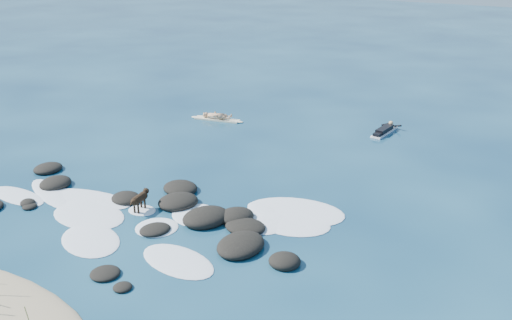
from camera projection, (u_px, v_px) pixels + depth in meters
The scene contains 6 objects.
ground at pixel (167, 207), 21.49m from camera, with size 160.00×160.00×0.00m, color #0A2642.
reef_rocks at pixel (165, 212), 20.87m from camera, with size 13.83×7.50×0.60m.
breaking_foam at pixel (164, 216), 20.80m from camera, with size 13.47×8.54×0.12m.
standing_surfer_rig at pixel (217, 108), 31.60m from camera, with size 3.10×1.10×1.78m.
paddling_surfer_rig at pixel (385, 130), 29.69m from camera, with size 1.16×2.59×0.45m.
dog at pixel (140, 198), 21.00m from camera, with size 0.45×1.25×0.80m.
Camera 1 is at (13.26, -14.56, 9.41)m, focal length 40.00 mm.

